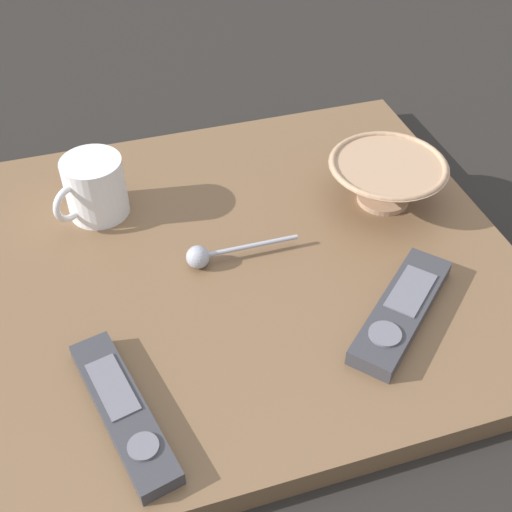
# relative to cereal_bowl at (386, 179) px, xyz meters

# --- Properties ---
(ground_plane) EXTENTS (6.00, 6.00, 0.00)m
(ground_plane) POSITION_rel_cereal_bowl_xyz_m (0.05, -0.22, -0.07)
(ground_plane) COLOR black
(table) EXTENTS (0.61, 0.68, 0.03)m
(table) POSITION_rel_cereal_bowl_xyz_m (0.05, -0.22, -0.05)
(table) COLOR brown
(table) RESTS_ON ground
(cereal_bowl) EXTENTS (0.16, 0.16, 0.06)m
(cereal_bowl) POSITION_rel_cereal_bowl_xyz_m (0.00, 0.00, 0.00)
(cereal_bowl) COLOR tan
(cereal_bowl) RESTS_ON table
(coffee_mug) EXTENTS (0.09, 0.10, 0.08)m
(coffee_mug) POSITION_rel_cereal_bowl_xyz_m (-0.09, -0.38, 0.01)
(coffee_mug) COLOR white
(coffee_mug) RESTS_ON table
(teaspoon) EXTENTS (0.03, 0.15, 0.03)m
(teaspoon) POSITION_rel_cereal_bowl_xyz_m (0.05, -0.27, -0.02)
(teaspoon) COLOR #A3A5B2
(teaspoon) RESTS_ON table
(tv_remote_near) EXTENTS (0.20, 0.09, 0.02)m
(tv_remote_near) POSITION_rel_cereal_bowl_xyz_m (0.24, -0.40, -0.03)
(tv_remote_near) COLOR #38383D
(tv_remote_near) RESTS_ON table
(tv_remote_far) EXTENTS (0.17, 0.18, 0.02)m
(tv_remote_far) POSITION_rel_cereal_bowl_xyz_m (0.20, -0.07, -0.03)
(tv_remote_far) COLOR #38383D
(tv_remote_far) RESTS_ON table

